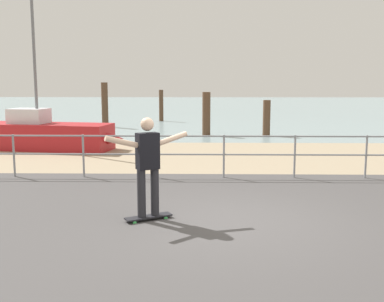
# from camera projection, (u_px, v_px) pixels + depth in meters

# --- Properties ---
(ground_plane) EXTENTS (24.00, 10.00, 0.04)m
(ground_plane) POSITION_uv_depth(u_px,v_px,m) (235.00, 244.00, 6.73)
(ground_plane) COLOR #474444
(ground_plane) RESTS_ON ground
(beach_strip) EXTENTS (24.00, 6.00, 0.04)m
(beach_strip) POSITION_uv_depth(u_px,v_px,m) (217.00, 156.00, 14.64)
(beach_strip) COLOR tan
(beach_strip) RESTS_ON ground
(sea_surface) EXTENTS (72.00, 50.00, 0.04)m
(sea_surface) POSITION_uv_depth(u_px,v_px,m) (207.00, 107.00, 42.33)
(sea_surface) COLOR #849EA3
(sea_surface) RESTS_ON ground
(railing_fence) EXTENTS (11.89, 0.05, 1.05)m
(railing_fence) POSITION_uv_depth(u_px,v_px,m) (189.00, 149.00, 11.19)
(railing_fence) COLOR gray
(railing_fence) RESTS_ON ground
(sailboat) EXTENTS (5.06, 2.13, 5.48)m
(sailboat) POSITION_uv_depth(u_px,v_px,m) (51.00, 135.00, 15.78)
(sailboat) COLOR #B21E23
(sailboat) RESTS_ON ground
(skateboard) EXTENTS (0.79, 0.57, 0.08)m
(skateboard) POSITION_uv_depth(u_px,v_px,m) (149.00, 217.00, 7.83)
(skateboard) COLOR black
(skateboard) RESTS_ON ground
(skateboarder) EXTENTS (1.30, 0.79, 1.65)m
(skateboarder) POSITION_uv_depth(u_px,v_px,m) (148.00, 161.00, 7.69)
(skateboarder) COLOR #26262B
(skateboarder) RESTS_ON skateboard
(groyne_post_0) EXTENTS (0.33, 0.33, 2.25)m
(groyne_post_0) POSITION_uv_depth(u_px,v_px,m) (105.00, 105.00, 23.58)
(groyne_post_0) COLOR #513826
(groyne_post_0) RESTS_ON ground
(groyne_post_1) EXTENTS (0.25, 0.25, 1.82)m
(groyne_post_1) POSITION_uv_depth(u_px,v_px,m) (161.00, 106.00, 27.01)
(groyne_post_1) COLOR #513826
(groyne_post_1) RESTS_ON ground
(groyne_post_2) EXTENTS (0.34, 0.34, 1.86)m
(groyne_post_2) POSITION_uv_depth(u_px,v_px,m) (206.00, 114.00, 19.88)
(groyne_post_2) COLOR #513826
(groyne_post_2) RESTS_ON ground
(groyne_post_3) EXTENTS (0.31, 0.31, 1.53)m
(groyne_post_3) POSITION_uv_depth(u_px,v_px,m) (267.00, 118.00, 19.76)
(groyne_post_3) COLOR #513826
(groyne_post_3) RESTS_ON ground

